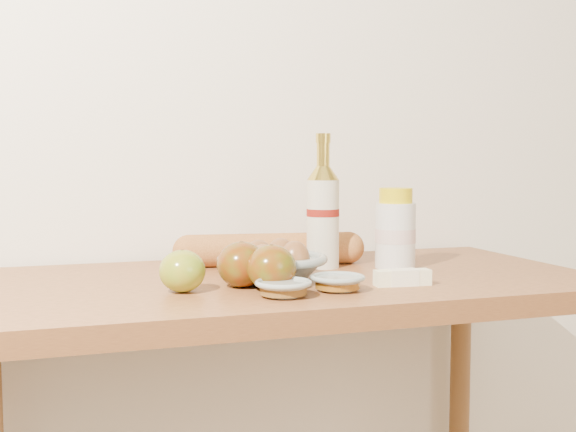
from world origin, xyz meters
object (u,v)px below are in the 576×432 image
(table, at_px, (283,340))
(egg_bowl, at_px, (271,264))
(bourbon_bottle, at_px, (323,213))
(baguette, at_px, (270,249))
(cream_bottle, at_px, (395,231))

(table, relative_size, egg_bowl, 4.36)
(bourbon_bottle, bearing_deg, table, -135.57)
(table, xyz_separation_m, baguette, (0.02, 0.15, 0.16))
(egg_bowl, xyz_separation_m, baguette, (0.05, 0.18, 0.00))
(table, relative_size, bourbon_bottle, 4.31)
(egg_bowl, height_order, baguette, egg_bowl)
(cream_bottle, xyz_separation_m, baguette, (-0.24, 0.11, -0.04))
(egg_bowl, bearing_deg, table, 37.56)
(cream_bottle, height_order, baguette, cream_bottle)
(cream_bottle, xyz_separation_m, egg_bowl, (-0.29, -0.06, -0.05))
(table, xyz_separation_m, bourbon_bottle, (0.12, 0.09, 0.24))
(baguette, bearing_deg, table, -89.61)
(bourbon_bottle, distance_m, baguette, 0.14)
(bourbon_bottle, xyz_separation_m, baguette, (-0.10, 0.06, -0.08))
(table, relative_size, baguette, 2.87)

